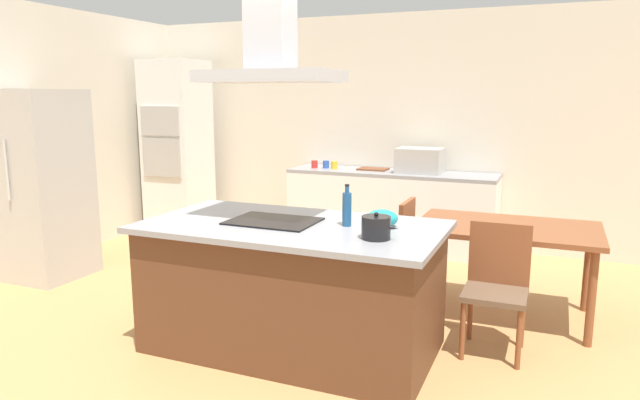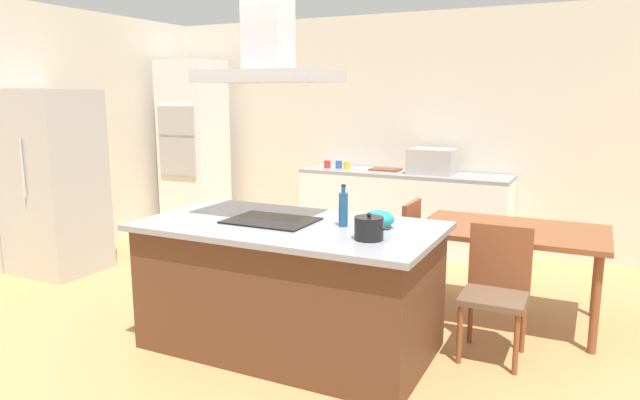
# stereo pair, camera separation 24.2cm
# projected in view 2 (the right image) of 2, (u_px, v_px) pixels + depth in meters

# --- Properties ---
(ground) EXTENTS (16.00, 16.00, 0.00)m
(ground) POSITION_uv_depth(u_px,v_px,m) (367.00, 284.00, 5.40)
(ground) COLOR tan
(wall_back) EXTENTS (7.20, 0.10, 2.70)m
(wall_back) POSITION_uv_depth(u_px,v_px,m) (423.00, 131.00, 6.70)
(wall_back) COLOR beige
(wall_back) RESTS_ON ground
(wall_left) EXTENTS (0.10, 8.80, 2.70)m
(wall_left) POSITION_uv_depth(u_px,v_px,m) (57.00, 134.00, 6.20)
(wall_left) COLOR beige
(wall_left) RESTS_ON ground
(kitchen_island) EXTENTS (2.05, 1.11, 0.90)m
(kitchen_island) POSITION_uv_depth(u_px,v_px,m) (290.00, 285.00, 3.99)
(kitchen_island) COLOR #59331E
(kitchen_island) RESTS_ON ground
(cooktop) EXTENTS (0.60, 0.44, 0.01)m
(cooktop) POSITION_uv_depth(u_px,v_px,m) (271.00, 221.00, 3.97)
(cooktop) COLOR black
(cooktop) RESTS_ON kitchen_island
(tea_kettle) EXTENTS (0.23, 0.18, 0.17)m
(tea_kettle) POSITION_uv_depth(u_px,v_px,m) (369.00, 228.00, 3.46)
(tea_kettle) COLOR black
(tea_kettle) RESTS_ON kitchen_island
(olive_oil_bottle) EXTENTS (0.06, 0.06, 0.28)m
(olive_oil_bottle) POSITION_uv_depth(u_px,v_px,m) (343.00, 209.00, 3.80)
(olive_oil_bottle) COLOR navy
(olive_oil_bottle) RESTS_ON kitchen_island
(mixing_bowl) EXTENTS (0.21, 0.21, 0.12)m
(mixing_bowl) POSITION_uv_depth(u_px,v_px,m) (378.00, 219.00, 3.78)
(mixing_bowl) COLOR teal
(mixing_bowl) RESTS_ON kitchen_island
(back_counter) EXTENTS (2.39, 0.62, 0.90)m
(back_counter) POSITION_uv_depth(u_px,v_px,m) (403.00, 211.00, 6.58)
(back_counter) COLOR white
(back_counter) RESTS_ON ground
(countertop_microwave) EXTENTS (0.50, 0.38, 0.28)m
(countertop_microwave) POSITION_uv_depth(u_px,v_px,m) (432.00, 161.00, 6.33)
(countertop_microwave) COLOR #B2AFAA
(countertop_microwave) RESTS_ON back_counter
(coffee_mug_red) EXTENTS (0.08, 0.08, 0.09)m
(coffee_mug_red) POSITION_uv_depth(u_px,v_px,m) (327.00, 164.00, 6.85)
(coffee_mug_red) COLOR red
(coffee_mug_red) RESTS_ON back_counter
(coffee_mug_blue) EXTENTS (0.08, 0.08, 0.09)m
(coffee_mug_blue) POSITION_uv_depth(u_px,v_px,m) (339.00, 164.00, 6.83)
(coffee_mug_blue) COLOR #2D56B2
(coffee_mug_blue) RESTS_ON back_counter
(coffee_mug_yellow) EXTENTS (0.08, 0.08, 0.09)m
(coffee_mug_yellow) POSITION_uv_depth(u_px,v_px,m) (347.00, 165.00, 6.76)
(coffee_mug_yellow) COLOR gold
(coffee_mug_yellow) RESTS_ON back_counter
(cutting_board) EXTENTS (0.34, 0.24, 0.02)m
(cutting_board) POSITION_uv_depth(u_px,v_px,m) (386.00, 169.00, 6.65)
(cutting_board) COLOR brown
(cutting_board) RESTS_ON back_counter
(wall_oven_stack) EXTENTS (0.70, 0.66, 2.20)m
(wall_oven_stack) POSITION_uv_depth(u_px,v_px,m) (194.00, 146.00, 7.46)
(wall_oven_stack) COLOR white
(wall_oven_stack) RESTS_ON ground
(refrigerator) EXTENTS (0.80, 0.73, 1.82)m
(refrigerator) POSITION_uv_depth(u_px,v_px,m) (54.00, 182.00, 5.67)
(refrigerator) COLOR #B2AFAA
(refrigerator) RESTS_ON ground
(dining_table) EXTENTS (1.40, 0.90, 0.75)m
(dining_table) POSITION_uv_depth(u_px,v_px,m) (512.00, 238.00, 4.44)
(dining_table) COLOR brown
(dining_table) RESTS_ON ground
(chair_facing_island) EXTENTS (0.42, 0.42, 0.89)m
(chair_facing_island) POSITION_uv_depth(u_px,v_px,m) (497.00, 283.00, 3.88)
(chair_facing_island) COLOR brown
(chair_facing_island) RESTS_ON ground
(chair_at_left_end) EXTENTS (0.42, 0.42, 0.89)m
(chair_at_left_end) POSITION_uv_depth(u_px,v_px,m) (399.00, 245.00, 4.86)
(chair_at_left_end) COLOR brown
(chair_at_left_end) RESTS_ON ground
(range_hood) EXTENTS (0.90, 0.55, 0.78)m
(range_hood) POSITION_uv_depth(u_px,v_px,m) (268.00, 44.00, 3.75)
(range_hood) COLOR #ADADB2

